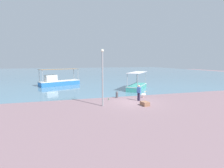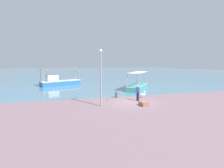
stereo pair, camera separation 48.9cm
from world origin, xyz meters
The scene contains 10 objects.
ground centered at (0.00, 0.00, 0.00)m, with size 120.00×120.00×0.00m, color slate.
harbor_water centered at (0.00, 48.00, 0.00)m, with size 110.00×90.00×0.00m, color slate.
fishing_boat_far_right centered at (3.70, 7.32, 0.53)m, with size 4.87×5.43×2.58m.
fishing_boat_far_left centered at (-7.64, 15.14, 0.71)m, with size 7.06×4.46×2.84m.
pelican centered at (2.02, 1.78, 0.38)m, with size 0.81×0.35×0.80m.
lamp_post centered at (-3.44, -0.63, 3.01)m, with size 0.28×0.28×5.31m.
mooring_bollard centered at (-0.98, 2.59, 0.40)m, with size 0.30×0.30×0.75m.
fisherman_standing centered at (0.80, 0.47, 0.91)m, with size 0.42×0.45×1.69m.
cargo_crate centered at (0.47, -1.61, 0.19)m, with size 0.84×0.62×0.39m, color #8D6047.
glass_bottle centered at (-2.24, 1.64, 0.11)m, with size 0.07×0.07×0.27m.
Camera 2 is at (-6.66, -16.50, 4.25)m, focal length 28.00 mm.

